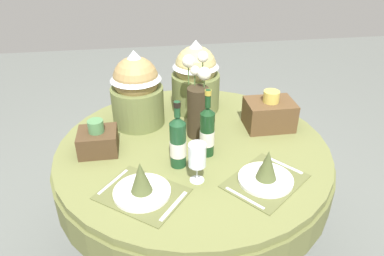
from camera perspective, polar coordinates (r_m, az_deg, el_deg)
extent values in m
plane|color=slate|center=(2.34, 0.13, -18.34)|extent=(8.00, 8.00, 0.00)
cylinder|color=olive|center=(1.85, 0.16, -3.20)|extent=(1.36, 1.36, 0.04)
cylinder|color=#626738|center=(1.91, 0.15, -5.68)|extent=(1.39, 1.39, 0.16)
cylinder|color=black|center=(2.07, 0.14, -11.55)|extent=(0.12, 0.12, 0.68)
cylinder|color=black|center=(2.33, 0.13, -18.10)|extent=(0.67, 0.67, 0.03)
cube|color=brown|center=(1.55, -7.82, -10.20)|extent=(0.43, 0.41, 0.00)
cylinder|color=white|center=(1.55, -7.84, -9.92)|extent=(0.24, 0.24, 0.02)
cone|color=#4C562D|center=(1.50, -8.05, -7.64)|extent=(0.09, 0.09, 0.14)
cube|color=silver|center=(1.63, -12.26, -8.22)|extent=(0.13, 0.16, 0.00)
cube|color=silver|center=(1.48, -2.88, -12.11)|extent=(0.13, 0.16, 0.00)
cube|color=brown|center=(1.63, 11.43, -8.16)|extent=(0.43, 0.42, 0.00)
cylinder|color=white|center=(1.63, 11.47, -7.88)|extent=(0.24, 0.24, 0.02)
cone|color=#4C562D|center=(1.58, 11.75, -5.66)|extent=(0.09, 0.09, 0.14)
cube|color=silver|center=(1.53, 8.25, -10.81)|extent=(0.13, 0.16, 0.00)
cube|color=silver|center=(1.74, 14.21, -5.64)|extent=(0.13, 0.16, 0.00)
cylinder|color=#332819|center=(1.86, 0.92, 2.45)|extent=(0.11, 0.11, 0.27)
sphere|color=silver|center=(1.83, 1.72, 11.11)|extent=(0.06, 0.06, 0.06)
cylinder|color=#4C7038|center=(1.85, 1.68, 8.92)|extent=(0.01, 0.01, 0.11)
sphere|color=silver|center=(1.78, 1.95, 8.51)|extent=(0.07, 0.07, 0.07)
cylinder|color=#4C7038|center=(1.80, 1.92, 7.12)|extent=(0.01, 0.01, 0.05)
sphere|color=silver|center=(1.80, 0.44, 9.00)|extent=(0.05, 0.05, 0.05)
cylinder|color=#4C7038|center=(1.82, 0.43, 7.63)|extent=(0.01, 0.01, 0.06)
sphere|color=silver|center=(1.80, -0.58, 10.45)|extent=(0.06, 0.06, 0.06)
cylinder|color=#4C7038|center=(1.82, -0.56, 8.32)|extent=(0.01, 0.01, 0.10)
cylinder|color=#143819|center=(1.72, 2.38, -0.98)|extent=(0.07, 0.07, 0.22)
cylinder|color=silver|center=(1.73, 2.37, -1.49)|extent=(0.07, 0.07, 0.08)
cone|color=#143819|center=(1.65, 2.48, 2.78)|extent=(0.07, 0.07, 0.03)
cylinder|color=#143819|center=(1.63, 2.52, 4.60)|extent=(0.03, 0.03, 0.09)
cylinder|color=#B29933|center=(1.61, 2.55, 5.58)|extent=(0.03, 0.03, 0.02)
cylinder|color=#194223|center=(1.64, -2.22, -2.65)|extent=(0.07, 0.07, 0.22)
cylinder|color=silver|center=(1.65, -2.20, -3.16)|extent=(0.08, 0.08, 0.08)
cone|color=#194223|center=(1.57, -2.31, 1.23)|extent=(0.07, 0.07, 0.03)
cylinder|color=#194223|center=(1.55, -2.35, 2.94)|extent=(0.03, 0.03, 0.07)
cylinder|color=black|center=(1.54, -2.36, 3.74)|extent=(0.03, 0.03, 0.02)
cylinder|color=silver|center=(1.61, 0.79, -8.15)|extent=(0.06, 0.06, 0.00)
cylinder|color=silver|center=(1.58, 0.80, -7.00)|extent=(0.01, 0.01, 0.08)
cylinder|color=silver|center=(1.53, 0.82, -4.26)|extent=(0.08, 0.08, 0.11)
cylinder|color=olive|center=(2.01, -8.47, 3.51)|extent=(0.28, 0.28, 0.21)
sphere|color=#9E7F4C|center=(1.95, -8.81, 7.59)|extent=(0.24, 0.24, 0.24)
cone|color=silver|center=(1.92, -9.00, 9.74)|extent=(0.27, 0.27, 0.16)
cylinder|color=olive|center=(2.15, 0.56, 5.71)|extent=(0.28, 0.28, 0.22)
sphere|color=tan|center=(2.09, 0.59, 9.61)|extent=(0.24, 0.24, 0.24)
cone|color=silver|center=(2.06, 0.60, 11.61)|extent=(0.26, 0.26, 0.15)
cube|color=#47331E|center=(1.82, -14.52, -2.06)|extent=(0.19, 0.17, 0.11)
cylinder|color=#4C7F4C|center=(1.78, -14.87, 0.27)|extent=(0.08, 0.08, 0.06)
cube|color=brown|center=(2.01, 12.02, 2.12)|extent=(0.25, 0.19, 0.15)
cylinder|color=gold|center=(1.96, 12.34, 4.85)|extent=(0.08, 0.08, 0.06)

